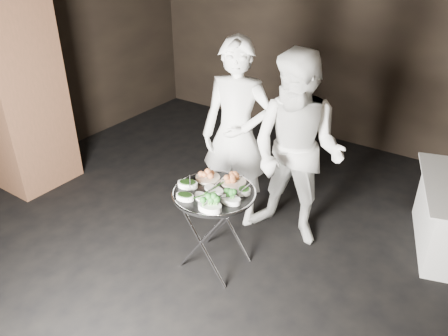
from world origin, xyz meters
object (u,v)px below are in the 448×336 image
Objects in this scene: tray_stand at (214,226)px; waiter_left at (236,136)px; waiter_right at (297,152)px; serving_tray at (214,193)px.

waiter_left is at bearing 109.31° from tray_stand.
waiter_right is (0.37, 0.79, 0.51)m from tray_stand.
tray_stand is 0.95m from waiter_left.
tray_stand is 1.08× the size of serving_tray.
tray_stand is 0.35m from serving_tray.
waiter_left is at bearing 109.31° from serving_tray.
waiter_right reaches higher than tray_stand.
waiter_left is 0.63m from waiter_right.
tray_stand is at bearing -85.43° from waiter_left.
waiter_right is (0.37, 0.79, 0.16)m from serving_tray.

